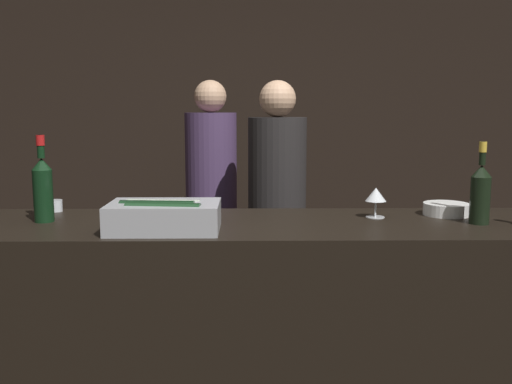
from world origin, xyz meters
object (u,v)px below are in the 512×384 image
wine_glass (376,196)px  champagne_bottle (480,192)px  red_wine_bottle_burgundy (43,187)px  bowl_white (446,209)px  candle_votive (55,206)px  person_blond_tee (277,208)px  ice_bin_with_bottles (164,215)px  person_in_hoodie (211,195)px

wine_glass → champagne_bottle: 0.41m
champagne_bottle → wine_glass: bearing=160.4°
red_wine_bottle_burgundy → champagne_bottle: red_wine_bottle_burgundy is taller
bowl_white → candle_votive: size_ratio=3.13×
champagne_bottle → person_blond_tee: size_ratio=0.20×
wine_glass → red_wine_bottle_burgundy: bearing=-177.0°
bowl_white → champagne_bottle: (0.07, -0.19, 0.10)m
red_wine_bottle_burgundy → ice_bin_with_bottles: bearing=-19.7°
ice_bin_with_bottles → person_blond_tee: bearing=67.4°
candle_votive → bowl_white: bearing=-3.7°
bowl_white → candle_votive: bearing=176.3°
candle_votive → red_wine_bottle_burgundy: (0.03, -0.23, 0.12)m
bowl_white → candle_votive: 1.73m
candle_votive → champagne_bottle: champagne_bottle is taller
ice_bin_with_bottles → red_wine_bottle_burgundy: (-0.51, 0.18, 0.08)m
person_blond_tee → candle_votive: bearing=-11.3°
red_wine_bottle_burgundy → person_in_hoodie: bearing=67.8°
wine_glass → person_blond_tee: (-0.37, 0.91, -0.21)m
ice_bin_with_bottles → candle_votive: ice_bin_with_bottles is taller
bowl_white → champagne_bottle: bearing=-70.6°
champagne_bottle → bowl_white: bearing=109.4°
candle_votive → red_wine_bottle_burgundy: red_wine_bottle_burgundy is taller
candle_votive → person_blond_tee: person_blond_tee is taller
person_in_hoodie → person_blond_tee: person_in_hoodie is taller
wine_glass → red_wine_bottle_burgundy: 1.38m
person_blond_tee → ice_bin_with_bottles: bearing=20.1°
red_wine_bottle_burgundy → person_blond_tee: (1.00, 0.99, -0.26)m
bowl_white → wine_glass: 0.33m
red_wine_bottle_burgundy → person_in_hoodie: person_in_hoodie is taller
ice_bin_with_bottles → bowl_white: size_ratio=2.12×
red_wine_bottle_burgundy → champagne_bottle: 1.76m
ice_bin_with_bottles → person_in_hoodie: bearing=87.4°
ice_bin_with_bottles → red_wine_bottle_burgundy: red_wine_bottle_burgundy is taller
ice_bin_with_bottles → person_blond_tee: (0.49, 1.17, -0.18)m
person_in_hoodie → candle_votive: bearing=82.2°
champagne_bottle → person_blond_tee: bearing=125.8°
bowl_white → red_wine_bottle_burgundy: (-1.69, -0.12, 0.12)m
bowl_white → red_wine_bottle_burgundy: 1.70m
person_in_hoodie → ice_bin_with_bottles: bearing=106.8°
candle_votive → person_blond_tee: bearing=35.9°
wine_glass → red_wine_bottle_burgundy: size_ratio=0.36×
bowl_white → person_in_hoodie: size_ratio=0.11×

